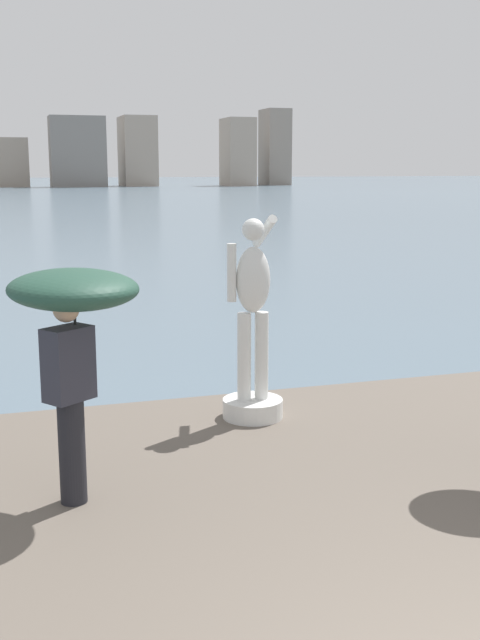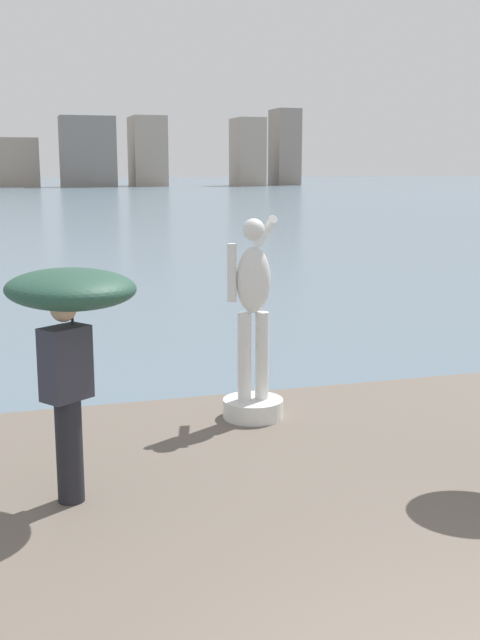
% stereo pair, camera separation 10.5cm
% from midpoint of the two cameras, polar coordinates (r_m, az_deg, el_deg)
% --- Properties ---
extents(ground_plane, '(400.00, 400.00, 0.00)m').
position_cam_midpoint_polar(ground_plane, '(42.39, -13.56, 6.56)').
color(ground_plane, slate).
extents(pier, '(7.60, 9.64, 0.40)m').
position_cam_midpoint_polar(pier, '(5.51, 12.46, -21.29)').
color(pier, '#60564C').
rests_on(pier, ground).
extents(statue_white_figure, '(0.67, 0.89, 2.23)m').
position_cam_midpoint_polar(statue_white_figure, '(8.52, 1.30, -1.58)').
color(statue_white_figure, silver).
rests_on(statue_white_figure, pier).
extents(onlooker_left, '(1.47, 1.47, 1.94)m').
position_cam_midpoint_polar(onlooker_left, '(6.43, -11.82, 0.45)').
color(onlooker_left, black).
rests_on(onlooker_left, pier).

